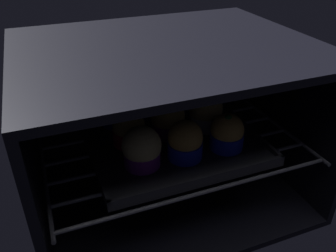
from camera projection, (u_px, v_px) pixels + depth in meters
oven_cavity at (161, 118)px, 80.85cm from camera, size 59.00×47.00×37.00cm
oven_rack at (168, 139)px, 79.19cm from camera, size 54.80×42.00×0.80cm
baking_tray at (168, 136)px, 78.40cm from camera, size 35.59×35.59×2.20cm
muffin_row0_col0 at (142, 149)px, 66.57cm from camera, size 7.62×7.62×8.26cm
muffin_row0_col1 at (184, 142)px, 68.79cm from camera, size 7.04×7.04×8.08cm
muffin_row0_col2 at (227, 133)px, 71.96cm from camera, size 7.04×7.04×7.82cm
muffin_row1_col0 at (129, 129)px, 73.46cm from camera, size 7.04×7.04×7.75cm
muffin_row1_col1 at (168, 119)px, 76.35cm from camera, size 7.51×7.51×8.22cm
muffin_row1_col2 at (206, 111)px, 78.77cm from camera, size 7.65×7.65×8.70cm
muffin_row2_col0 at (116, 111)px, 80.48cm from camera, size 7.04×7.04×7.40cm
muffin_row2_col1 at (154, 101)px, 83.43cm from camera, size 7.35×7.35×8.33cm
muffin_row2_col2 at (189, 98)px, 86.24cm from camera, size 7.21×7.21×7.75cm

